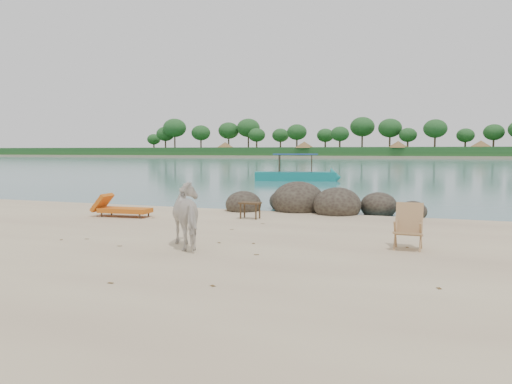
% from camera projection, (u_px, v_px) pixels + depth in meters
% --- Properties ---
extents(water, '(400.00, 400.00, 0.00)m').
position_uv_depth(water, '(416.00, 162.00, 94.72)').
color(water, '#3A7274').
rests_on(water, ground).
extents(far_shore, '(420.00, 90.00, 1.40)m').
position_uv_depth(far_shore, '(427.00, 157.00, 169.50)').
color(far_shore, tan).
rests_on(far_shore, ground).
extents(far_scenery, '(420.00, 18.00, 9.50)m').
position_uv_depth(far_scenery, '(425.00, 147.00, 138.10)').
color(far_scenery, '#1E4C1E').
rests_on(far_scenery, ground).
extents(boulders, '(6.42, 2.99, 1.32)m').
position_uv_depth(boulders, '(314.00, 204.00, 16.54)').
color(boulders, '#2C231D').
rests_on(boulders, ground).
extents(cow, '(1.60, 1.64, 1.33)m').
position_uv_depth(cow, '(191.00, 216.00, 10.33)').
color(cow, beige).
rests_on(cow, ground).
extents(side_table, '(0.61, 0.41, 0.49)m').
position_uv_depth(side_table, '(250.00, 212.00, 14.63)').
color(side_table, '#342415').
rests_on(side_table, ground).
extents(lounge_chair, '(2.01, 0.85, 0.59)m').
position_uv_depth(lounge_chair, '(125.00, 208.00, 15.09)').
color(lounge_chair, '#CE5E18').
rests_on(lounge_chair, ground).
extents(deck_chair, '(0.62, 0.68, 0.93)m').
position_uv_depth(deck_chair, '(408.00, 228.00, 10.03)').
color(deck_chair, '#AD7C56').
rests_on(deck_chair, ground).
extents(boat_near, '(6.41, 2.91, 3.04)m').
position_uv_depth(boat_near, '(296.00, 158.00, 34.61)').
color(boat_near, '#137E7C').
rests_on(boat_near, water).
extents(dead_leaves, '(8.14, 6.70, 0.00)m').
position_uv_depth(dead_leaves, '(211.00, 246.00, 10.57)').
color(dead_leaves, brown).
rests_on(dead_leaves, ground).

